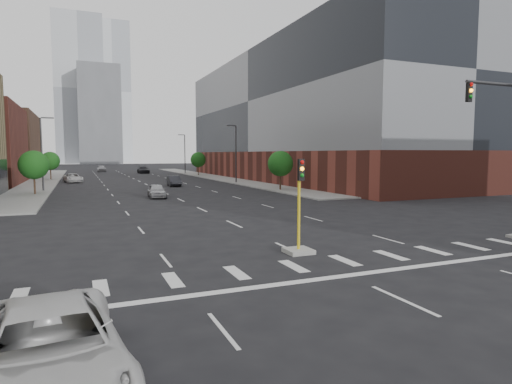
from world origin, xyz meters
TOP-DOWN VIEW (x-y plane):
  - ground at (0.00, 0.00)m, footprint 400.00×400.00m
  - sidewalk_left_far at (-15.00, 74.00)m, footprint 5.00×92.00m
  - sidewalk_right_far at (15.00, 74.00)m, footprint 5.00×92.00m
  - building_right_main at (29.50, 60.00)m, footprint 24.00×70.00m
  - tower_left at (-8.00, 220.00)m, footprint 22.00×22.00m
  - tower_right at (10.00, 260.00)m, footprint 20.00×20.00m
  - tower_mid at (0.00, 200.00)m, footprint 18.00×18.00m
  - median_traffic_signal at (0.00, 8.97)m, footprint 1.20×1.20m
  - streetlight_right_a at (13.41, 55.00)m, footprint 1.60×0.22m
  - streetlight_right_b at (13.41, 90.00)m, footprint 1.60×0.22m
  - streetlight_left at (-13.41, 50.00)m, footprint 1.60×0.22m
  - tree_left_near at (-14.00, 45.00)m, footprint 3.20×3.20m
  - tree_left_far at (-14.00, 75.00)m, footprint 3.20×3.20m
  - tree_right_near at (14.00, 40.00)m, footprint 3.20×3.20m
  - tree_right_far at (14.00, 80.00)m, footprint 3.20×3.20m
  - car_near_left at (-1.84, 37.23)m, footprint 1.98×4.39m
  - car_mid_right at (3.22, 52.92)m, footprint 1.83×4.59m
  - car_far_left at (-10.28, 66.72)m, footprint 3.26×5.57m
  - car_deep_right at (4.79, 95.94)m, footprint 2.43×5.78m
  - car_distant at (-4.00, 109.30)m, footprint 2.12×5.04m
  - parked_minivan at (-10.00, 0.51)m, footprint 3.27×6.16m

SIDE VIEW (x-z plane):
  - ground at x=0.00m, z-range 0.00..0.00m
  - sidewalk_left_far at x=-15.00m, z-range 0.00..0.15m
  - sidewalk_right_far at x=15.00m, z-range 0.00..0.15m
  - car_far_left at x=-10.28m, z-range 0.00..1.45m
  - car_near_left at x=-1.84m, z-range 0.00..1.46m
  - car_mid_right at x=3.22m, z-range 0.00..1.48m
  - parked_minivan at x=-10.00m, z-range 0.00..1.65m
  - car_deep_right at x=4.79m, z-range 0.00..1.67m
  - car_distant at x=-4.00m, z-range 0.00..1.70m
  - median_traffic_signal at x=0.00m, z-range -1.23..3.17m
  - tree_left_near at x=-14.00m, z-range 0.97..5.82m
  - tree_left_far at x=-14.00m, z-range 0.97..5.82m
  - tree_right_near at x=14.00m, z-range 0.97..5.82m
  - tree_right_far at x=14.00m, z-range 0.97..5.82m
  - streetlight_right_a at x=13.41m, z-range 0.47..9.55m
  - streetlight_right_b at x=13.41m, z-range 0.47..9.55m
  - streetlight_left at x=-13.41m, z-range 0.47..9.55m
  - building_right_main at x=29.50m, z-range 0.00..22.00m
  - tower_mid at x=0.00m, z-range 0.00..44.00m
  - tower_left at x=-8.00m, z-range 0.00..70.00m
  - tower_right at x=10.00m, z-range 0.00..80.00m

